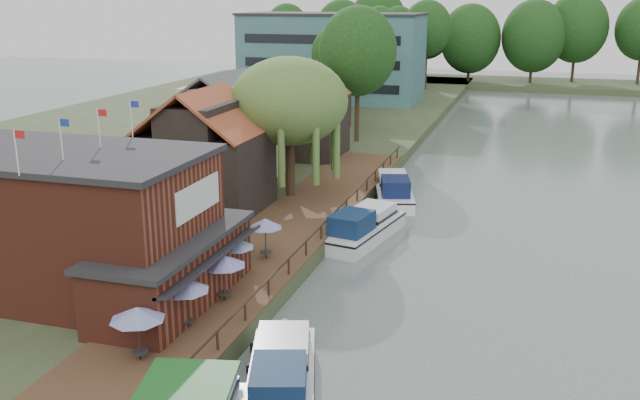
% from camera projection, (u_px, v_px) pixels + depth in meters
% --- Properties ---
extents(ground, '(260.00, 260.00, 0.00)m').
position_uv_depth(ground, '(366.00, 338.00, 33.63)').
color(ground, '#4C5856').
rests_on(ground, ground).
extents(land_bank, '(50.00, 140.00, 1.00)m').
position_uv_depth(land_bank, '(165.00, 146.00, 74.14)').
color(land_bank, '#384728').
rests_on(land_bank, ground).
extents(quay_deck, '(6.00, 50.00, 0.10)m').
position_uv_depth(quay_deck, '(280.00, 236.00, 44.79)').
color(quay_deck, '#47301E').
rests_on(quay_deck, land_bank).
extents(quay_rail, '(0.20, 49.00, 1.00)m').
position_uv_depth(quay_rail, '(324.00, 230.00, 44.36)').
color(quay_rail, black).
rests_on(quay_rail, land_bank).
extents(pub, '(20.00, 11.00, 7.30)m').
position_uv_depth(pub, '(89.00, 224.00, 35.40)').
color(pub, maroon).
rests_on(pub, land_bank).
extents(hotel_block, '(25.40, 12.40, 12.30)m').
position_uv_depth(hotel_block, '(333.00, 57.00, 102.18)').
color(hotel_block, '#38666B').
rests_on(hotel_block, land_bank).
extents(cottage_a, '(8.60, 7.60, 8.50)m').
position_uv_depth(cottage_a, '(204.00, 151.00, 49.29)').
color(cottage_a, black).
rests_on(cottage_a, land_bank).
extents(cottage_b, '(9.60, 8.60, 8.50)m').
position_uv_depth(cottage_b, '(225.00, 124.00, 59.32)').
color(cottage_b, beige).
rests_on(cottage_b, land_bank).
extents(cottage_c, '(7.60, 7.60, 8.50)m').
position_uv_depth(cottage_c, '(304.00, 111.00, 66.46)').
color(cottage_c, black).
rests_on(cottage_c, land_bank).
extents(willow, '(8.60, 8.60, 10.43)m').
position_uv_depth(willow, '(290.00, 128.00, 52.34)').
color(willow, '#476B2D').
rests_on(willow, land_bank).
extents(umbrella_0, '(2.29, 2.29, 2.38)m').
position_uv_depth(umbrella_0, '(139.00, 334.00, 29.08)').
color(umbrella_0, navy).
rests_on(umbrella_0, quay_deck).
extents(umbrella_1, '(2.23, 2.23, 2.38)m').
position_uv_depth(umbrella_1, '(186.00, 304.00, 31.90)').
color(umbrella_1, navy).
rests_on(umbrella_1, quay_deck).
extents(umbrella_2, '(2.27, 2.27, 2.38)m').
position_uv_depth(umbrella_2, '(224.00, 278.00, 34.84)').
color(umbrella_2, navy).
rests_on(umbrella_2, quay_deck).
extents(umbrella_3, '(2.05, 2.05, 2.38)m').
position_uv_depth(umbrella_3, '(235.00, 259.00, 37.33)').
color(umbrella_3, navy).
rests_on(umbrella_3, quay_deck).
extents(umbrella_4, '(1.97, 1.97, 2.38)m').
position_uv_depth(umbrella_4, '(265.00, 238.00, 40.50)').
color(umbrella_4, navy).
rests_on(umbrella_4, quay_deck).
extents(cruiser_0, '(5.69, 9.88, 2.26)m').
position_uv_depth(cruiser_0, '(281.00, 370.00, 28.52)').
color(cruiser_0, silver).
rests_on(cruiser_0, ground).
extents(cruiser_1, '(4.89, 10.06, 2.33)m').
position_uv_depth(cruiser_1, '(363.00, 223.00, 46.88)').
color(cruiser_1, silver).
rests_on(cruiser_1, ground).
extents(cruiser_2, '(5.46, 9.96, 2.28)m').
position_uv_depth(cruiser_2, '(394.00, 187.00, 55.84)').
color(cruiser_2, white).
rests_on(cruiser_2, ground).
extents(bank_tree_0, '(7.86, 7.86, 13.73)m').
position_uv_depth(bank_tree_0, '(358.00, 75.00, 72.29)').
color(bank_tree_0, '#143811').
rests_on(bank_tree_0, land_bank).
extents(bank_tree_1, '(6.69, 6.69, 11.69)m').
position_uv_depth(bank_tree_1, '(350.00, 75.00, 81.32)').
color(bank_tree_1, '#143811').
rests_on(bank_tree_1, land_bank).
extents(bank_tree_2, '(6.25, 6.25, 11.09)m').
position_uv_depth(bank_tree_2, '(336.00, 70.00, 90.37)').
color(bank_tree_2, '#143811').
rests_on(bank_tree_2, land_bank).
extents(bank_tree_3, '(6.13, 6.13, 13.14)m').
position_uv_depth(bank_tree_3, '(379.00, 50.00, 109.19)').
color(bank_tree_3, '#143811').
rests_on(bank_tree_3, land_bank).
extents(bank_tree_4, '(7.68, 7.68, 14.04)m').
position_uv_depth(bank_tree_4, '(426.00, 45.00, 112.69)').
color(bank_tree_4, '#143811').
rests_on(bank_tree_4, land_bank).
extents(bank_tree_5, '(6.12, 6.12, 12.97)m').
position_uv_depth(bank_tree_5, '(398.00, 45.00, 122.02)').
color(bank_tree_5, '#143811').
rests_on(bank_tree_5, land_bank).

